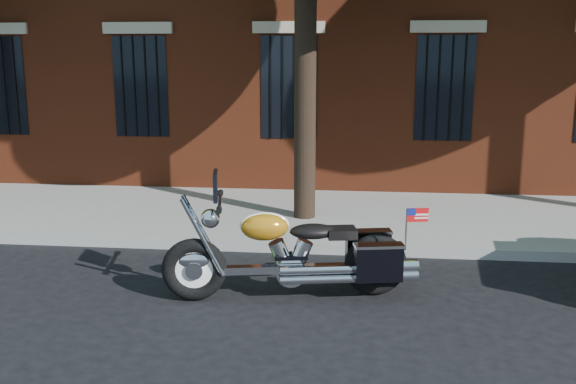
# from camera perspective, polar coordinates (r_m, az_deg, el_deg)

# --- Properties ---
(ground) EXTENTS (120.00, 120.00, 0.00)m
(ground) POSITION_cam_1_polar(r_m,az_deg,el_deg) (8.23, -3.76, -8.12)
(ground) COLOR black
(ground) RESTS_ON ground
(curb) EXTENTS (40.00, 0.16, 0.15)m
(curb) POSITION_cam_1_polar(r_m,az_deg,el_deg) (9.50, -2.33, -4.83)
(curb) COLOR gray
(curb) RESTS_ON ground
(sidewalk) EXTENTS (40.00, 3.60, 0.15)m
(sidewalk) POSITION_cam_1_polar(r_m,az_deg,el_deg) (11.29, -0.91, -2.05)
(sidewalk) COLOR gray
(sidewalk) RESTS_ON ground
(motorcycle) EXTENTS (3.07, 1.21, 1.54)m
(motorcycle) POSITION_cam_1_polar(r_m,az_deg,el_deg) (7.59, 0.98, -5.71)
(motorcycle) COLOR black
(motorcycle) RESTS_ON ground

